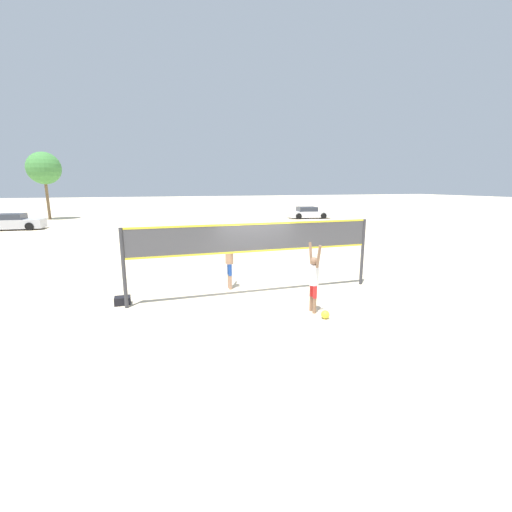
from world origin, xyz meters
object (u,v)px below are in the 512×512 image
tree_left_cluster (44,168)px  parked_car_mid (14,222)px  gear_bag (123,301)px  parked_car_near (308,213)px  player_spiker (314,277)px  player_blocker (229,256)px  volleyball (325,314)px  volleyball_net (256,243)px

tree_left_cluster → parked_car_mid: bearing=-93.7°
gear_bag → parked_car_near: (17.86, 23.34, 0.45)m
parked_car_near → parked_car_mid: (-27.38, -1.44, 0.03)m
player_spiker → parked_car_mid: size_ratio=0.47×
player_spiker → gear_bag: player_spiker is taller
player_blocker → volleyball: player_blocker is taller
player_blocker → parked_car_mid: player_blocker is taller
volleyball_net → parked_car_near: size_ratio=1.76×
volleyball_net → parked_car_mid: 26.18m
player_spiker → parked_car_mid: bearing=31.4°
volleyball_net → gear_bag: size_ratio=17.71×
parked_car_near → gear_bag: bearing=-118.8°
volleyball_net → parked_car_mid: bearing=121.7°
gear_bag → tree_left_cluster: tree_left_cluster is taller
gear_bag → parked_car_mid: size_ratio=0.11×
volleyball → volleyball_net: bearing=114.7°
volleyball_net → parked_car_near: volleyball_net is taller
player_spiker → parked_car_near: 28.61m
volleyball → parked_car_mid: bearing=121.0°
parked_car_near → volleyball: bearing=-106.7°
gear_bag → tree_left_cluster: size_ratio=0.07×
volleyball_net → tree_left_cluster: bearing=113.0°
player_spiker → player_blocker: 3.46m
parked_car_near → parked_car_mid: size_ratio=1.09×
parked_car_near → volleyball_net: bearing=-111.3°
tree_left_cluster → player_blocker: bearing=-67.4°
player_spiker → gear_bag: 5.90m
volleyball → parked_car_near: size_ratio=0.05×
volleyball_net → gear_bag: 4.55m
player_spiker → tree_left_cluster: 36.20m
player_spiker → tree_left_cluster: (-14.26, 33.00, 4.23)m
volleyball_net → parked_car_mid: volleyball_net is taller
player_spiker → volleyball_net: bearing=28.3°
gear_bag → parked_car_near: 29.39m
parked_car_near → parked_car_mid: 27.42m
player_spiker → player_blocker: player_blocker is taller
parked_car_near → player_blocker: bearing=-113.5°
gear_bag → parked_car_near: parked_car_near is taller
parked_car_mid → tree_left_cluster: size_ratio=0.62×
volleyball → tree_left_cluster: 36.87m
volleyball → gear_bag: 6.16m
volleyball_net → player_blocker: (-0.68, 0.95, -0.57)m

